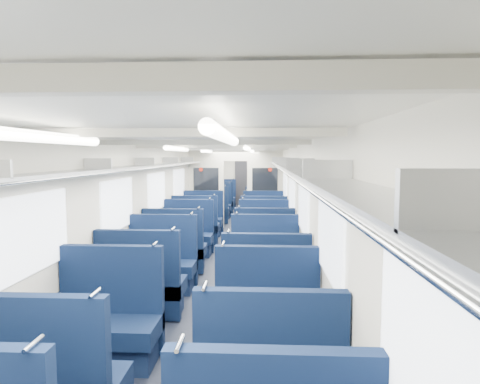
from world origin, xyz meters
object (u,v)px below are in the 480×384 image
seat_22 (215,207)px  seat_24 (219,203)px  seat_7 (267,327)px  seat_14 (188,237)px  seat_8 (142,288)px  seat_23 (263,207)px  seat_15 (264,238)px  seat_26 (222,199)px  seat_6 (108,326)px  seat_19 (263,222)px  seat_27 (263,200)px  seat_12 (175,252)px  seat_13 (264,250)px  bulkhead (236,187)px  seat_9 (266,294)px  seat_20 (211,211)px  seat_10 (162,266)px  seat_11 (265,266)px  seat_17 (264,229)px  seat_18 (202,221)px  seat_21 (263,212)px  end_door (244,182)px  seat_16 (196,228)px  seat_25 (263,203)px

seat_22 → seat_24: (0.00, 1.10, 0.00)m
seat_22 → seat_24: 1.10m
seat_7 → seat_24: bearing=98.5°
seat_14 → seat_8: bearing=-90.0°
seat_23 → seat_15: bearing=-90.0°
seat_26 → seat_6: bearing=-90.0°
seat_15 → seat_19: bearing=90.0°
seat_27 → seat_22: bearing=-126.1°
seat_7 → seat_19: bearing=90.0°
seat_27 → seat_12: bearing=-100.4°
seat_13 → seat_26: bearing=100.5°
seat_8 → seat_27: bearing=81.5°
seat_23 → seat_14: bearing=-107.0°
bulkhead → seat_9: size_ratio=2.27×
seat_9 → seat_20: same height
seat_9 → seat_10: size_ratio=1.00×
seat_8 → seat_22: 8.85m
seat_11 → seat_17: bearing=90.0°
seat_7 → seat_8: 2.03m
seat_18 → seat_12: bearing=-90.0°
seat_20 → seat_21: (1.66, -0.02, 0.00)m
seat_11 → end_door: bearing=94.2°
seat_24 → seat_10: bearing=-90.0°
seat_6 → bulkhead: bearing=84.2°
seat_11 → seat_16: bearing=116.1°
seat_9 → seat_12: size_ratio=1.00×
seat_14 → seat_18: bearing=90.0°
seat_19 → seat_15: bearing=-90.0°
seat_14 → seat_22: bearing=90.0°
seat_8 → seat_15: 3.88m
seat_9 → seat_15: bearing=90.0°
bulkhead → seat_21: size_ratio=2.27×
seat_17 → seat_19: 1.16m
end_door → seat_24: 2.80m
seat_23 → seat_22: bearing=-179.5°
seat_14 → seat_25: bearing=75.8°
seat_19 → seat_24: 4.55m
seat_25 → seat_18: bearing=-111.1°
seat_8 → seat_20: (0.00, 7.68, 0.00)m
seat_26 → seat_27: same height
bulkhead → seat_24: size_ratio=2.27×
seat_8 → seat_27: same height
seat_19 → end_door: bearing=96.9°
seat_16 → seat_27: size_ratio=1.00×
seat_19 → seat_27: bearing=90.0°
seat_12 → seat_25: size_ratio=1.00×
seat_16 → seat_18: size_ratio=1.00×
seat_18 → seat_23: same height
seat_23 → end_door: bearing=102.7°
seat_13 → seat_20: size_ratio=1.00×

